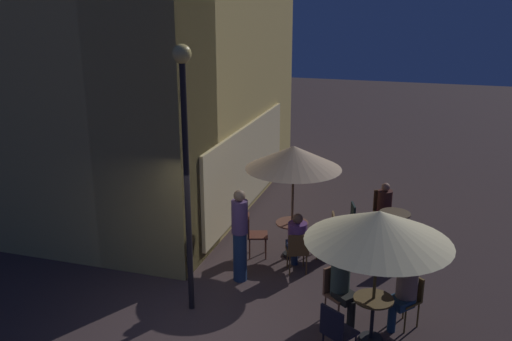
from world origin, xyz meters
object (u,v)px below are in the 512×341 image
(cafe_chair_3, at_px, (336,329))
(cafe_chair_6, at_px, (404,237))
(cafe_table_2, at_px, (394,222))
(cafe_chair_1, at_px, (253,231))
(patron_standing_4, at_px, (240,235))
(street_lamp_near_corner, at_px, (185,140))
(patron_seated_0, at_px, (297,238))
(cafe_chair_7, at_px, (383,207))
(cafe_chair_0, at_px, (329,231))
(cafe_chair_8, at_px, (357,221))
(patron_seated_3, at_px, (385,205))
(patio_umbrella_1, at_px, (379,227))
(cafe_chair_2, at_px, (298,249))
(cafe_table_1, at_px, (373,312))
(patron_seated_2, at_px, (342,283))
(cafe_chair_4, at_px, (409,295))
(patio_umbrella_0, at_px, (294,158))
(patron_seated_1, at_px, (405,289))
(cafe_chair_5, at_px, (336,288))

(cafe_chair_3, height_order, cafe_chair_6, cafe_chair_3)
(cafe_table_2, height_order, cafe_chair_1, cafe_chair_1)
(cafe_chair_6, relative_size, patron_standing_4, 0.51)
(street_lamp_near_corner, height_order, cafe_chair_1, street_lamp_near_corner)
(cafe_chair_1, distance_m, patron_seated_0, 1.10)
(cafe_chair_7, bearing_deg, cafe_chair_6, -1.39)
(cafe_table_2, xyz_separation_m, patron_standing_4, (-2.50, 2.75, 0.41))
(cafe_chair_0, xyz_separation_m, cafe_chair_7, (1.81, -0.97, -0.01))
(cafe_chair_8, xyz_separation_m, patron_standing_4, (-2.25, 1.95, 0.37))
(patron_seated_3, bearing_deg, patron_standing_4, -58.61)
(cafe_chair_6, xyz_separation_m, patron_standing_4, (-1.72, 3.00, 0.40))
(patio_umbrella_1, distance_m, cafe_chair_2, 2.89)
(patio_umbrella_1, height_order, patron_seated_3, patio_umbrella_1)
(cafe_chair_0, xyz_separation_m, cafe_chair_8, (0.73, -0.49, -0.00))
(street_lamp_near_corner, relative_size, patron_standing_4, 2.48)
(cafe_table_1, height_order, cafe_chair_3, cafe_chair_3)
(patron_seated_2, xyz_separation_m, patron_seated_3, (4.03, -0.39, -0.03))
(street_lamp_near_corner, relative_size, patron_seated_2, 3.64)
(cafe_chair_0, distance_m, cafe_chair_6, 1.55)
(street_lamp_near_corner, distance_m, cafe_chair_2, 3.49)
(cafe_chair_1, relative_size, patron_standing_4, 0.50)
(cafe_chair_7, xyz_separation_m, patron_seated_0, (-2.62, 1.48, 0.14))
(cafe_chair_3, bearing_deg, cafe_chair_4, -3.44)
(cafe_table_2, height_order, patio_umbrella_0, patio_umbrella_0)
(patron_seated_1, bearing_deg, cafe_table_2, -134.18)
(street_lamp_near_corner, distance_m, cafe_chair_4, 4.52)
(cafe_chair_0, relative_size, cafe_chair_4, 1.08)
(street_lamp_near_corner, relative_size, cafe_chair_3, 4.80)
(street_lamp_near_corner, bearing_deg, cafe_chair_0, -35.39)
(street_lamp_near_corner, height_order, cafe_chair_5, street_lamp_near_corner)
(cafe_table_1, relative_size, patron_standing_4, 0.41)
(cafe_chair_2, bearing_deg, patron_seated_1, -144.24)
(cafe_table_1, bearing_deg, street_lamp_near_corner, 89.16)
(patron_seated_0, bearing_deg, cafe_table_2, -67.14)
(patron_seated_1, bearing_deg, cafe_chair_3, 3.86)
(cafe_table_2, distance_m, patron_seated_0, 2.54)
(cafe_table_2, xyz_separation_m, patio_umbrella_1, (-3.79, 0.09, 1.44))
(cafe_chair_4, xyz_separation_m, patron_seated_0, (1.35, 2.24, 0.16))
(cafe_chair_0, xyz_separation_m, patron_seated_3, (1.67, -1.03, 0.10))
(cafe_chair_1, bearing_deg, patron_seated_1, -47.14)
(cafe_chair_3, bearing_deg, cafe_chair_2, 56.75)
(patron_seated_0, height_order, patron_seated_3, patron_seated_0)
(cafe_chair_8, bearing_deg, cafe_table_2, 0.00)
(cafe_chair_6, height_order, cafe_chair_8, cafe_chair_8)
(cafe_chair_1, distance_m, patron_seated_2, 2.90)
(patio_umbrella_1, distance_m, patron_seated_0, 2.92)
(patron_standing_4, bearing_deg, cafe_chair_5, 44.60)
(patio_umbrella_0, height_order, patron_seated_0, patio_umbrella_0)
(cafe_chair_6, bearing_deg, cafe_chair_8, 45.35)
(cafe_chair_4, bearing_deg, cafe_chair_6, -135.76)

